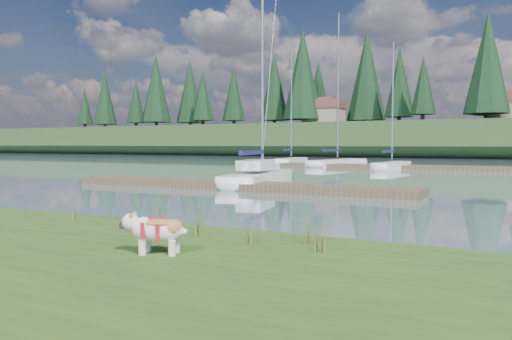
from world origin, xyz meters
The scene contains 23 objects.
ground centered at (0.00, 30.00, 0.00)m, with size 200.00×200.00×0.00m, color slate.
ridge centered at (0.00, 73.00, 2.50)m, with size 200.00×20.00×5.00m, color #1F3519.
bulldog centered at (2.32, -3.94, 0.71)m, with size 0.99×0.62×0.58m.
sailboat_main centered at (-4.34, 12.48, 0.42)m, with size 3.29×8.59×12.17m.
dock_near centered at (-4.00, 9.00, 0.15)m, with size 16.00×2.00×0.30m, color #4C3D2C.
dock_far centered at (2.00, 30.00, 0.15)m, with size 26.00×2.20×0.30m, color #4C3D2C.
sailboat_bg_0 centered at (-12.58, 35.41, 0.32)m, with size 2.46×7.77×11.12m.
sailboat_bg_1 centered at (-7.01, 33.49, 0.32)m, with size 3.27×9.29×13.46m.
sailboat_bg_2 centered at (-1.46, 29.28, 0.33)m, with size 1.91×6.42×9.68m.
weed_0 centered at (0.89, -2.14, 0.63)m, with size 0.17×0.14×0.66m.
weed_1 centered at (2.09, -2.55, 0.59)m, with size 0.17×0.14×0.58m.
weed_2 centered at (3.99, -2.27, 0.62)m, with size 0.17×0.14×0.63m.
weed_3 centered at (-1.33, -2.18, 0.55)m, with size 0.17×0.14×0.47m.
weed_4 centered at (3.19, -2.65, 0.52)m, with size 0.17×0.14×0.41m.
weed_5 centered at (4.38, -2.74, 0.62)m, with size 0.17×0.14×0.65m.
mud_lip centered at (0.00, -1.60, 0.07)m, with size 60.00×0.50×0.14m, color #33281C.
conifer_0 centered at (-55.00, 67.00, 12.64)m, with size 5.72×5.72×14.15m.
conifer_1 centered at (-40.00, 71.00, 11.28)m, with size 4.40×4.40×11.30m.
conifer_2 centered at (-25.00, 68.00, 13.54)m, with size 6.60×6.60×16.05m.
conifer_3 centered at (-10.00, 72.00, 11.74)m, with size 4.84×4.84×12.25m.
conifer_4 centered at (3.00, 66.00, 13.09)m, with size 6.16×6.16×15.10m.
house_0 centered at (-22.00, 70.00, 7.31)m, with size 6.30×5.30×4.65m.
house_1 centered at (6.00, 71.00, 7.31)m, with size 6.30×5.30×4.65m.
Camera 1 is at (6.92, -9.63, 1.95)m, focal length 35.00 mm.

